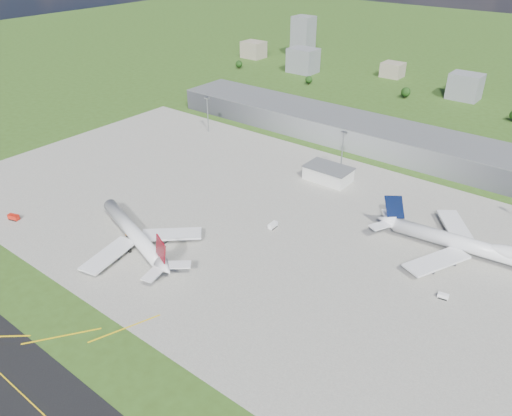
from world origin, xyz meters
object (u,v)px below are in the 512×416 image
Objects in this scene: airliner_blue_quad at (470,246)px; van_white_far at (443,296)px; tug_yellow at (129,235)px; van_white_near at (273,226)px; crash_tender at (14,217)px; airliner_red_twin at (135,235)px.

airliner_blue_quad reaches higher than van_white_far.
van_white_near is at bearing 37.45° from tug_yellow.
crash_tender reaches higher than van_white_far.
tug_yellow is at bearing 0.80° from airliner_red_twin.
tug_yellow is 0.75× the size of van_white_far.
van_white_far reaches higher than tug_yellow.
airliner_blue_quad is at bearing 24.84° from tug_yellow.
van_white_near reaches higher than tug_yellow.
van_white_near is at bearing 18.08° from crash_tender.
crash_tender is 208.98m from van_white_far.
airliner_blue_quad is 14.87× the size of van_white_near.
airliner_red_twin is at bearing 2.55° from crash_tender.
crash_tender is (-193.76, -110.10, -4.57)m from airliner_blue_quad.
van_white_near is (50.13, 49.28, 0.54)m from tug_yellow.
van_white_far is (1.53, -35.70, -4.94)m from airliner_blue_quad.
crash_tender reaches higher than tug_yellow.
airliner_red_twin is 16.41× the size of van_white_far.
crash_tender is at bearing -163.10° from tug_yellow.
crash_tender reaches higher than van_white_near.
airliner_blue_quad is 158.87m from tug_yellow.
van_white_far is at bearing 4.25° from crash_tender.
airliner_red_twin is 12.02× the size of crash_tender.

